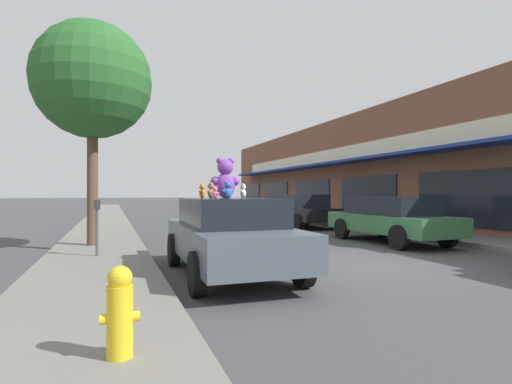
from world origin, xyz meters
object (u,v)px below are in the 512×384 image
object	(u,v)px
teddy_bear_giant	(225,179)
teddy_bear_brown	(211,191)
parked_car_far_center	(390,218)
parked_car_far_right	(303,210)
teddy_bear_white	(243,191)
teddy_bear_blue	(228,190)
street_tree	(93,81)
plush_art_car	(230,234)
parking_meter	(97,220)
fire_hydrant	(120,311)
teddy_bear_orange	(202,191)
teddy_bear_pink	(215,193)

from	to	relation	value
teddy_bear_giant	teddy_bear_brown	distance (m)	0.94
parked_car_far_center	parked_car_far_right	distance (m)	6.15
teddy_bear_white	teddy_bear_blue	distance (m)	0.86
parked_car_far_right	street_tree	bearing A→B (deg)	-150.95
teddy_bear_brown	plush_art_car	bearing A→B (deg)	168.45
parked_car_far_right	parking_meter	world-z (taller)	parked_car_far_right
plush_art_car	parking_meter	distance (m)	3.34
teddy_bear_giant	fire_hydrant	bearing A→B (deg)	67.80
plush_art_car	fire_hydrant	world-z (taller)	plush_art_car
teddy_bear_white	fire_hydrant	distance (m)	5.06
teddy_bear_orange	parked_car_far_right	xyz separation A→B (m)	(6.55, 8.35, -0.82)
teddy_bear_blue	teddy_bear_orange	size ratio (longest dim) A/B	1.11
teddy_bear_giant	teddy_bear_brown	world-z (taller)	teddy_bear_giant
teddy_bear_pink	teddy_bear_brown	bearing A→B (deg)	-37.96
plush_art_car	teddy_bear_blue	xyz separation A→B (m)	(-0.09, -0.18, 0.85)
teddy_bear_white	teddy_bear_brown	bearing A→B (deg)	-19.76
parking_meter	parked_car_far_right	bearing A→B (deg)	38.83
plush_art_car	teddy_bear_pink	size ratio (longest dim) A/B	20.68
parked_car_far_center	parking_meter	size ratio (longest dim) A/B	3.70
teddy_bear_white	teddy_bear_orange	bearing A→B (deg)	-91.53
teddy_bear_brown	fire_hydrant	distance (m)	3.84
parked_car_far_center	fire_hydrant	xyz separation A→B (m)	(-8.28, -6.84, -0.24)
teddy_bear_blue	parked_car_far_right	world-z (taller)	teddy_bear_blue
teddy_bear_white	teddy_bear_brown	xyz separation A→B (m)	(-0.91, -0.94, -0.00)
teddy_bear_giant	teddy_bear_blue	world-z (taller)	teddy_bear_giant
teddy_bear_pink	teddy_bear_blue	world-z (taller)	teddy_bear_blue
plush_art_car	parked_car_far_center	world-z (taller)	plush_art_car
teddy_bear_white	teddy_bear_pink	xyz separation A→B (m)	(-0.97, -1.47, -0.04)
teddy_bear_pink	street_tree	xyz separation A→B (m)	(-2.10, 5.30, 3.05)
street_tree	teddy_bear_blue	bearing A→B (deg)	-60.53
parked_car_far_right	fire_hydrant	xyz separation A→B (m)	(-8.28, -12.99, -0.24)
teddy_bear_giant	street_tree	distance (m)	5.53
teddy_bear_giant	teddy_bear_white	xyz separation A→B (m)	(0.44, 0.18, -0.25)
plush_art_car	teddy_bear_giant	bearing A→B (deg)	91.13
teddy_bear_pink	teddy_bear_blue	distance (m)	0.91
teddy_bear_blue	parking_meter	xyz separation A→B (m)	(-2.37, 2.44, -0.66)
teddy_bear_pink	parking_meter	size ratio (longest dim) A/B	0.17
teddy_bear_giant	teddy_bear_orange	distance (m)	0.70
plush_art_car	street_tree	distance (m)	6.35
plush_art_car	teddy_bear_brown	bearing A→B (deg)	-136.25
teddy_bear_giant	parked_car_far_center	distance (m)	6.87
plush_art_car	teddy_bear_blue	size ratio (longest dim) A/B	13.66
plush_art_car	teddy_bear_brown	world-z (taller)	teddy_bear_brown
teddy_bear_orange	fire_hydrant	bearing A→B (deg)	12.52
teddy_bear_brown	street_tree	size ratio (longest dim) A/B	0.05
teddy_bear_white	parked_car_far_center	world-z (taller)	teddy_bear_white
parked_car_far_right	parking_meter	size ratio (longest dim) A/B	3.31
plush_art_car	fire_hydrant	xyz separation A→B (m)	(-2.08, -3.76, -0.23)
teddy_bear_giant	street_tree	size ratio (longest dim) A/B	0.13
teddy_bear_blue	plush_art_car	bearing A→B (deg)	-129.11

